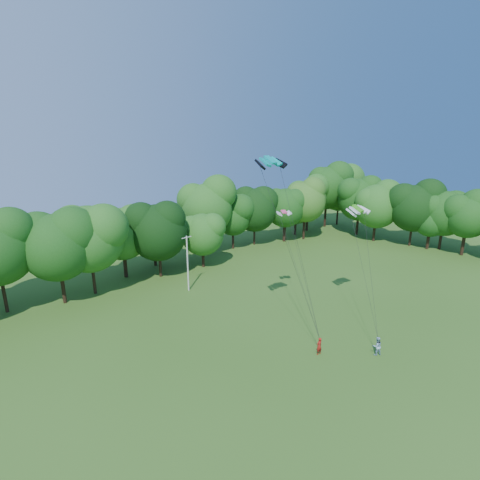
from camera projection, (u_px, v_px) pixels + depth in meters
ground at (365, 417)px, 26.87m from camera, size 160.00×160.00×0.00m
utility_pole at (188, 263)px, 47.28m from camera, size 1.46×0.26×7.30m
kite_flyer_left at (319, 346)px, 34.23m from camera, size 0.63×0.42×1.69m
kite_flyer_right at (377, 346)px, 34.14m from camera, size 1.08×0.99×1.80m
kite_teal at (270, 160)px, 31.47m from camera, size 2.80×1.24×0.70m
kite_green at (358, 208)px, 38.72m from camera, size 2.77×1.22×0.67m
kite_pink at (284, 212)px, 40.80m from camera, size 1.78×1.34×0.29m
tree_back_center at (158, 223)px, 50.87m from camera, size 8.62×8.62×12.54m
tree_back_east at (305, 200)px, 69.44m from camera, size 8.26×8.26×12.02m
tree_flank_east at (431, 218)px, 63.96m from camera, size 6.05×6.05×8.80m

